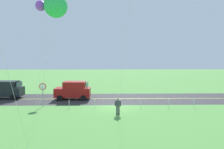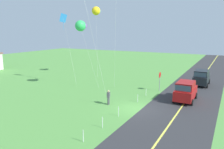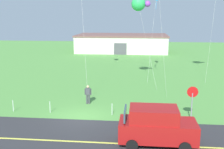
{
  "view_description": "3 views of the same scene",
  "coord_description": "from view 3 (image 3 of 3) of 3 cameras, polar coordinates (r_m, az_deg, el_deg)",
  "views": [
    {
      "loc": [
        0.85,
        22.31,
        5.51
      ],
      "look_at": [
        0.47,
        4.32,
        3.87
      ],
      "focal_mm": 33.52,
      "sensor_mm": 36.0,
      "label": 1
    },
    {
      "loc": [
        -20.67,
        -8.24,
        7.86
      ],
      "look_at": [
        1.11,
        3.38,
        3.08
      ],
      "focal_mm": 36.5,
      "sensor_mm": 36.0,
      "label": 2
    },
    {
      "loc": [
        4.15,
        -18.84,
        7.34
      ],
      "look_at": [
        2.03,
        2.15,
        2.8
      ],
      "focal_mm": 44.15,
      "sensor_mm": 36.0,
      "label": 3
    }
  ],
  "objects": [
    {
      "name": "ground_plane",
      "position": [
        20.66,
        -6.28,
        -8.89
      ],
      "size": [
        120.0,
        120.0,
        0.1
      ],
      "primitive_type": "cube",
      "color": "#549342"
    },
    {
      "name": "asphalt_road",
      "position": [
        17.07,
        -9.13,
        -13.48
      ],
      "size": [
        120.0,
        7.0,
        0.0
      ],
      "primitive_type": "cube",
      "color": "#2D2D30",
      "rests_on": "ground"
    },
    {
      "name": "road_centre_stripe",
      "position": [
        17.07,
        -9.13,
        -13.47
      ],
      "size": [
        120.0,
        0.16,
        0.0
      ],
      "primitive_type": "cube",
      "color": "#E5E04C",
      "rests_on": "asphalt_road"
    },
    {
      "name": "car_suv_foreground",
      "position": [
        16.22,
        9.16,
        -10.44
      ],
      "size": [
        4.4,
        2.12,
        2.24
      ],
      "color": "maroon",
      "rests_on": "ground"
    },
    {
      "name": "stop_sign",
      "position": [
        19.89,
        16.29,
        -4.52
      ],
      "size": [
        0.76,
        0.08,
        2.56
      ],
      "color": "gray",
      "rests_on": "ground"
    },
    {
      "name": "person_adult_near",
      "position": [
        23.32,
        -4.99,
        -4.02
      ],
      "size": [
        0.58,
        0.22,
        1.6
      ],
      "rotation": [
        0.0,
        0.0,
        2.16
      ],
      "color": "#3F3F47",
      "rests_on": "ground"
    },
    {
      "name": "kite_pink_drift",
      "position": [
        28.38,
        5.63,
        14.34
      ],
      "size": [
        2.72,
        2.11,
        9.16
      ],
      "color": "silver",
      "rests_on": "ground"
    },
    {
      "name": "warehouse_distant",
      "position": [
        57.32,
        2.08,
        6.55
      ],
      "size": [
        18.36,
        10.2,
        3.5
      ],
      "color": "beige",
      "rests_on": "ground"
    },
    {
      "name": "fence_post_1",
      "position": [
        22.89,
        -19.8,
        -6.12
      ],
      "size": [
        0.05,
        0.05,
        0.9
      ],
      "primitive_type": "cylinder",
      "color": "silver",
      "rests_on": "ground"
    },
    {
      "name": "fence_post_2",
      "position": [
        21.8,
        -12.72,
        -6.59
      ],
      "size": [
        0.05,
        0.05,
        0.9
      ],
      "primitive_type": "cylinder",
      "color": "silver",
      "rests_on": "ground"
    },
    {
      "name": "fence_post_3",
      "position": [
        20.82,
        0.01,
        -7.18
      ],
      "size": [
        0.05,
        0.05,
        0.9
      ],
      "primitive_type": "cylinder",
      "color": "silver",
      "rests_on": "ground"
    },
    {
      "name": "fence_post_4",
      "position": [
        20.74,
        7.58,
        -7.37
      ],
      "size": [
        0.05,
        0.05,
        0.9
      ],
      "primitive_type": "cylinder",
      "color": "silver",
      "rests_on": "ground"
    }
  ]
}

